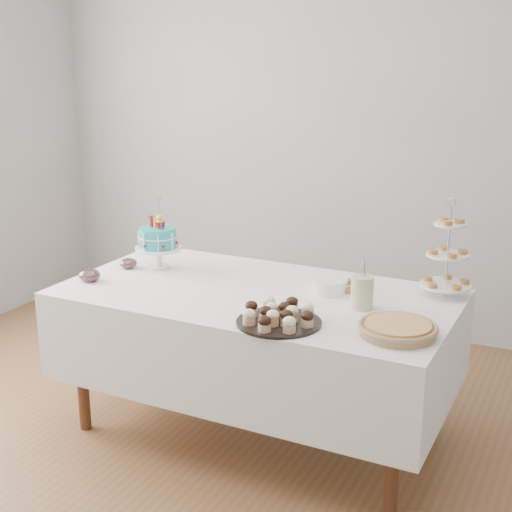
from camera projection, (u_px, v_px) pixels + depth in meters
The scene contains 12 objects.
floor at pixel (229, 459), 3.46m from camera, with size 5.00×5.00×0.00m, color brown.
walls at pixel (226, 185), 3.08m from camera, with size 5.04×4.04×2.70m.
table at pixel (257, 334), 3.56m from camera, with size 1.92×1.02×0.77m.
birthday_cake at pixel (158, 249), 3.85m from camera, with size 0.25×0.25×0.39m.
cupcake_tray at pixel (279, 315), 3.07m from camera, with size 0.37×0.37×0.08m.
pie at pixel (398, 329), 2.95m from camera, with size 0.33×0.33×0.05m.
tiered_stand at pixel (448, 255), 3.39m from camera, with size 0.25×0.25×0.48m.
plate_stack at pixel (330, 286), 3.47m from camera, with size 0.17×0.17×0.07m.
pastry_plate at pixel (343, 287), 3.51m from camera, with size 0.24×0.24×0.04m.
jam_bowl_a at pixel (90, 275), 3.65m from camera, with size 0.11×0.11×0.07m.
jam_bowl_b at pixel (128, 263), 3.87m from camera, with size 0.09×0.09×0.06m.
utensil_pitcher at pixel (362, 291), 3.25m from camera, with size 0.11×0.10×0.23m.
Camera 1 is at (1.48, -2.67, 1.90)m, focal length 50.00 mm.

